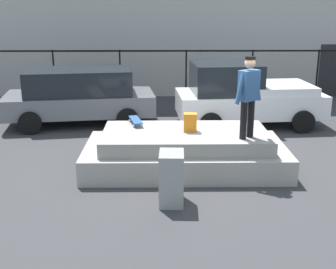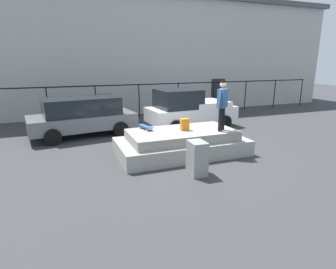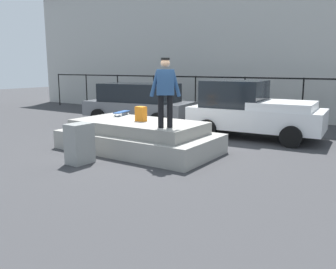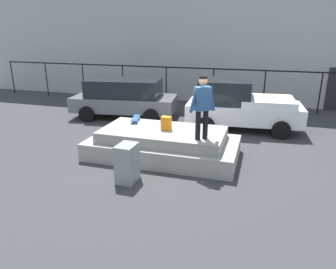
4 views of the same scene
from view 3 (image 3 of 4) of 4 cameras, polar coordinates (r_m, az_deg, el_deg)
ground_plane at (r=9.98m, az=-1.91°, el=-2.46°), size 60.00×60.00×0.00m
concrete_ledge at (r=9.84m, az=-4.83°, el=-0.40°), size 4.41×2.27×0.84m
skateboarder at (r=8.53m, az=-0.44°, el=7.51°), size 0.65×0.54×1.68m
skateboard at (r=10.92m, az=-7.51°, el=3.61°), size 0.38×0.79×0.12m
backpack at (r=9.67m, az=-4.41°, el=3.35°), size 0.29×0.22×0.40m
car_grey_hatchback_near at (r=14.58m, az=-4.67°, el=5.23°), size 4.61×2.62×1.65m
car_white_pickup_mid at (r=11.91m, az=13.36°, el=3.91°), size 4.36×2.38×1.86m
utility_box at (r=8.74m, az=-14.14°, el=-1.43°), size 0.46×0.62×0.98m
fence_row at (r=15.48m, az=12.30°, el=7.07°), size 24.06×0.06×1.90m
warehouse_building at (r=20.65m, az=18.29°, el=13.78°), size 29.08×9.36×7.08m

